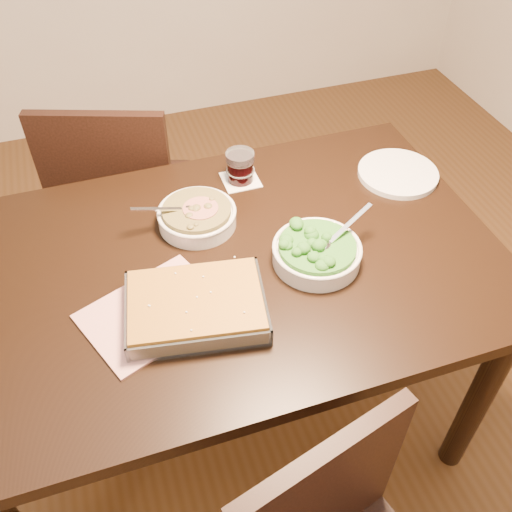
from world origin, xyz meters
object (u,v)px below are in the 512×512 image
(dinner_plate, at_px, (398,173))
(broccoli_bowl, at_px, (317,252))
(baking_dish, at_px, (196,306))
(wine_tumbler, at_px, (240,166))
(table, at_px, (228,286))
(chair_far, at_px, (121,195))
(stew_bowl, at_px, (197,215))

(dinner_plate, bearing_deg, broccoli_bowl, -145.52)
(baking_dish, bearing_deg, wine_tumbler, 70.96)
(table, bearing_deg, wine_tumbler, 66.75)
(broccoli_bowl, relative_size, dinner_plate, 1.05)
(baking_dish, height_order, wine_tumbler, wine_tumbler)
(chair_far, bearing_deg, broccoli_bowl, 138.85)
(baking_dish, xyz_separation_m, wine_tumbler, (0.25, 0.45, 0.02))
(broccoli_bowl, distance_m, chair_far, 0.90)
(stew_bowl, distance_m, dinner_plate, 0.62)
(stew_bowl, bearing_deg, chair_far, 108.24)
(wine_tumbler, bearing_deg, broccoli_bowl, -77.79)
(stew_bowl, relative_size, wine_tumbler, 2.54)
(dinner_plate, bearing_deg, wine_tumbler, 164.37)
(stew_bowl, relative_size, baking_dish, 0.67)
(broccoli_bowl, bearing_deg, wine_tumbler, 102.21)
(dinner_plate, bearing_deg, chair_far, 148.09)
(table, xyz_separation_m, chair_far, (-0.20, 0.67, -0.15))
(baking_dish, bearing_deg, dinner_plate, 34.72)
(baking_dish, relative_size, chair_far, 0.39)
(stew_bowl, xyz_separation_m, wine_tumbler, (0.17, 0.15, 0.02))
(baking_dish, distance_m, dinner_plate, 0.77)
(wine_tumbler, distance_m, dinner_plate, 0.47)
(broccoli_bowl, height_order, wine_tumbler, wine_tumbler)
(stew_bowl, height_order, chair_far, chair_far)
(stew_bowl, distance_m, chair_far, 0.61)
(wine_tumbler, bearing_deg, table, -113.25)
(broccoli_bowl, bearing_deg, stew_bowl, 137.19)
(table, relative_size, chair_far, 1.56)
(chair_far, bearing_deg, dinner_plate, 167.56)
(table, bearing_deg, baking_dish, -128.29)
(stew_bowl, bearing_deg, table, -77.45)
(stew_bowl, xyz_separation_m, baking_dish, (-0.08, -0.31, -0.00))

